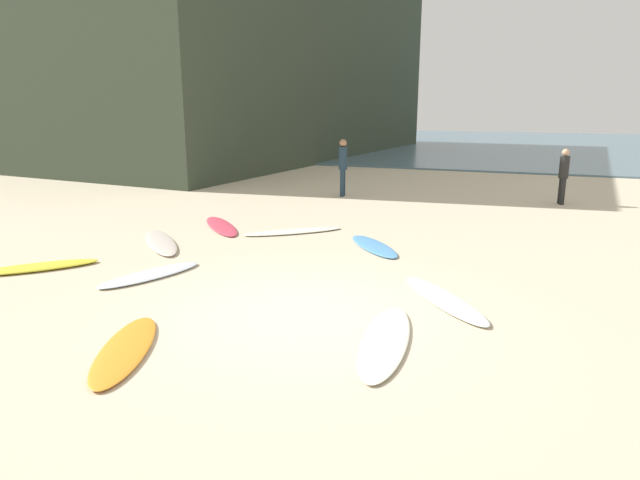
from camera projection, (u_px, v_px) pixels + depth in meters
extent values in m
plane|color=beige|center=(302.00, 314.00, 7.82)|extent=(120.00, 120.00, 0.00)
cube|color=slate|center=(500.00, 144.00, 42.83)|extent=(120.00, 40.00, 0.08)
cube|color=#333D2D|center=(159.00, 66.00, 35.23)|extent=(28.72, 29.13, 10.80)
ellipsoid|color=white|center=(385.00, 340.00, 6.88)|extent=(0.88, 2.42, 0.06)
ellipsoid|color=#569BDF|center=(374.00, 246.00, 11.50)|extent=(1.72, 1.93, 0.06)
ellipsoid|color=white|center=(151.00, 275.00, 9.54)|extent=(1.16, 2.06, 0.07)
ellipsoid|color=orange|center=(125.00, 349.00, 6.62)|extent=(1.40, 2.09, 0.07)
ellipsoid|color=white|center=(444.00, 299.00, 8.32)|extent=(1.85, 2.10, 0.08)
ellipsoid|color=silver|center=(293.00, 231.00, 12.85)|extent=(2.14, 1.97, 0.06)
ellipsoid|color=#E5455D|center=(221.00, 226.00, 13.42)|extent=(2.08, 2.15, 0.07)
ellipsoid|color=yellow|center=(36.00, 267.00, 9.96)|extent=(1.83, 1.94, 0.09)
ellipsoid|color=silver|center=(161.00, 242.00, 11.81)|extent=(2.21, 2.18, 0.09)
cylinder|color=black|center=(563.00, 192.00, 16.41)|extent=(0.14, 0.14, 0.79)
cylinder|color=black|center=(561.00, 191.00, 16.60)|extent=(0.14, 0.14, 0.79)
cylinder|color=black|center=(564.00, 167.00, 16.33)|extent=(0.35, 0.35, 0.66)
sphere|color=tan|center=(566.00, 152.00, 16.23)|extent=(0.21, 0.21, 0.21)
cylinder|color=#1E3342|center=(342.00, 183.00, 17.89)|extent=(0.14, 0.14, 0.88)
cylinder|color=#1E3342|center=(343.00, 182.00, 18.08)|extent=(0.14, 0.14, 0.88)
cylinder|color=#1E3342|center=(343.00, 158.00, 17.79)|extent=(0.32, 0.32, 0.74)
sphere|color=#9E7051|center=(343.00, 143.00, 17.67)|extent=(0.24, 0.24, 0.24)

